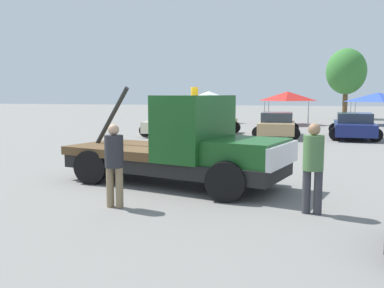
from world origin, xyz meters
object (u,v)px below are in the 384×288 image
at_px(parked_car_olive, 214,124).
at_px(tree_left, 346,72).
at_px(parked_car_cream, 167,123).
at_px(parked_car_navy, 354,126).
at_px(parked_car_tan, 277,125).
at_px(person_near_truck, 313,162).
at_px(canopy_tent_red, 288,96).
at_px(person_at_hood, 114,160).
at_px(tow_truck, 185,148).
at_px(canopy_tent_blue, 378,97).
at_px(canopy_tent_white, 209,96).

xyz_separation_m(parked_car_olive, tree_left, (8.36, 19.63, 3.79)).
distance_m(parked_car_cream, parked_car_navy, 10.15).
xyz_separation_m(parked_car_cream, parked_car_tan, (6.17, 0.37, 0.00)).
distance_m(person_near_truck, canopy_tent_red, 25.14).
relative_size(person_at_hood, canopy_tent_red, 0.54).
bearing_deg(tree_left, person_at_hood, -101.07).
xyz_separation_m(tow_truck, canopy_tent_blue, (7.84, 24.36, 1.14)).
bearing_deg(tow_truck, person_at_hood, -93.96).
xyz_separation_m(parked_car_navy, canopy_tent_red, (-3.94, 9.56, 1.51)).
distance_m(person_near_truck, canopy_tent_blue, 26.67).
bearing_deg(canopy_tent_blue, parked_car_navy, -103.68).
height_order(person_near_truck, parked_car_cream, person_near_truck).
xyz_separation_m(person_at_hood, parked_car_cream, (-4.11, 15.43, -0.34)).
height_order(parked_car_tan, tree_left, tree_left).
relative_size(person_at_hood, parked_car_cream, 0.36).
bearing_deg(parked_car_tan, parked_car_cream, 90.75).
relative_size(person_at_hood, parked_car_navy, 0.35).
relative_size(parked_car_cream, tree_left, 0.72).
relative_size(parked_car_olive, tree_left, 0.70).
xyz_separation_m(parked_car_olive, parked_car_tan, (3.49, 0.04, -0.00)).
relative_size(canopy_tent_blue, tree_left, 0.54).
distance_m(parked_car_tan, parked_car_navy, 3.97).
bearing_deg(person_near_truck, canopy_tent_blue, -4.00).
bearing_deg(parked_car_navy, person_near_truck, 174.10).
height_order(parked_car_cream, parked_car_olive, same).
bearing_deg(canopy_tent_blue, parked_car_olive, -132.35).
bearing_deg(person_near_truck, tow_truck, 65.20).
height_order(parked_car_navy, tree_left, tree_left).
height_order(tow_truck, parked_car_cream, tow_truck).
distance_m(parked_car_cream, parked_car_olive, 2.70).
height_order(person_near_truck, parked_car_olive, person_near_truck).
bearing_deg(tow_truck, tree_left, 93.25).
relative_size(canopy_tent_white, tree_left, 0.45).
bearing_deg(canopy_tent_blue, tree_left, 101.21).
bearing_deg(parked_car_olive, canopy_tent_red, -20.47).
bearing_deg(person_near_truck, canopy_tent_red, 10.38).
height_order(parked_car_cream, canopy_tent_white, canopy_tent_white).
distance_m(tow_truck, canopy_tent_blue, 25.61).
bearing_deg(person_at_hood, parked_car_olive, -173.29).
xyz_separation_m(parked_car_tan, canopy_tent_white, (-6.27, 10.40, 1.54)).
height_order(tow_truck, person_at_hood, tow_truck).
bearing_deg(canopy_tent_white, canopy_tent_blue, 2.69).
xyz_separation_m(person_near_truck, person_at_hood, (-3.88, -0.58, -0.03)).
bearing_deg(parked_car_cream, parked_car_olive, -87.30).
relative_size(canopy_tent_white, canopy_tent_blue, 0.83).
distance_m(parked_car_navy, canopy_tent_blue, 11.13).
bearing_deg(parked_car_olive, tree_left, -23.94).
bearing_deg(person_at_hood, tree_left, 170.42).
bearing_deg(parked_car_olive, parked_car_cream, 96.14).
height_order(parked_car_tan, canopy_tent_red, canopy_tent_red).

